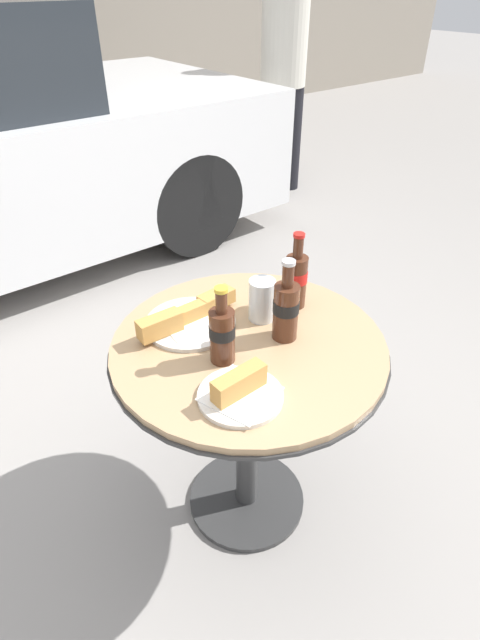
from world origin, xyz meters
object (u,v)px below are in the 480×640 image
cola_bottle_right (296,278)px  lunch_plate_far (188,318)px  cola_bottle_left (222,333)px  drinking_glass (262,301)px  bistro_table (248,384)px  lunch_plate_near (240,391)px  cola_bottle_center (286,308)px  pedestrian (283,65)px

cola_bottle_right → lunch_plate_far: bearing=159.9°
cola_bottle_left → drinking_glass: 0.21m
bistro_table → lunch_plate_near: (-0.15, -0.15, 0.17)m
cola_bottle_center → lunch_plate_near: size_ratio=1.15×
cola_bottle_right → lunch_plate_near: bearing=-150.9°
cola_bottle_right → lunch_plate_near: cola_bottle_right is taller
cola_bottle_left → lunch_plate_far: size_ratio=0.67×
bistro_table → pedestrian: pedestrian is taller
bistro_table → cola_bottle_right: cola_bottle_right is taller
drinking_glass → lunch_plate_far: size_ratio=0.39×
bistro_table → cola_bottle_center: size_ratio=3.23×
bistro_table → cola_bottle_center: cola_bottle_center is taller
drinking_glass → lunch_plate_far: 0.21m
cola_bottle_left → pedestrian: (2.22, 2.21, 0.16)m
cola_bottle_right → pedestrian: 2.87m
lunch_plate_far → lunch_plate_near: bearing=-102.3°
cola_bottle_center → lunch_plate_near: bearing=-155.6°
drinking_glass → lunch_plate_near: 0.33m
bistro_table → cola_bottle_left: bearing=-170.7°
bistro_table → lunch_plate_near: lunch_plate_near is taller
cola_bottle_right → pedestrian: size_ratio=0.14×
cola_bottle_left → lunch_plate_near: 0.16m
cola_bottle_center → lunch_plate_far: (-0.17, 0.21, -0.07)m
cola_bottle_left → drinking_glass: cola_bottle_left is taller
cola_bottle_left → pedestrian: size_ratio=0.13×
lunch_plate_far → bistro_table: bearing=-63.5°
bistro_table → lunch_plate_far: lunch_plate_far is taller
bistro_table → lunch_plate_far: size_ratio=2.36×
bistro_table → pedestrian: (2.12, 2.19, 0.39)m
drinking_glass → lunch_plate_near: (-0.25, -0.21, -0.04)m
cola_bottle_right → cola_bottle_center: size_ratio=0.99×
lunch_plate_far → pedestrian: bearing=42.5°
bistro_table → pedestrian: bearing=45.9°
drinking_glass → cola_bottle_left: bearing=-158.2°
drinking_glass → lunch_plate_near: bearing=-139.3°
drinking_glass → pedestrian: 2.94m
cola_bottle_center → lunch_plate_near: (-0.24, -0.11, -0.07)m
lunch_plate_near → cola_bottle_right: bearing=29.1°
cola_bottle_center → pedestrian: 3.02m
cola_bottle_center → pedestrian: (2.03, 2.23, 0.15)m
cola_bottle_right → drinking_glass: (-0.12, 0.01, -0.03)m
bistro_table → cola_bottle_left: 0.26m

